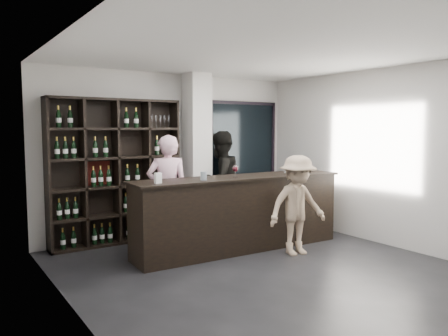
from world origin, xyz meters
TOP-DOWN VIEW (x-y plane):
  - floor at (0.00, 0.00)m, footprint 5.00×5.50m
  - wine_shelf at (-1.15, 2.57)m, footprint 2.20×0.35m
  - structural_column at (0.35, 2.47)m, footprint 0.40×0.40m
  - glass_panel at (1.55, 2.69)m, footprint 1.60×0.08m
  - tasting_counter at (0.32, 1.10)m, footprint 3.53×0.73m
  - taster_pink at (-0.56, 1.85)m, footprint 0.78×0.67m
  - taster_black at (0.81, 2.40)m, footprint 1.05×0.91m
  - customer at (0.89, 0.40)m, footprint 1.04×0.69m
  - wine_glass at (0.19, 1.04)m, footprint 0.10×0.10m
  - spit_cup at (-0.40, 1.00)m, footprint 0.12×0.12m
  - napkin_stack at (1.34, 1.08)m, footprint 0.14×0.14m
  - card_stand at (-1.11, 1.04)m, footprint 0.11×0.07m

SIDE VIEW (x-z plane):
  - floor at x=0.00m, z-range -0.01..0.00m
  - tasting_counter at x=0.32m, z-range 0.00..1.17m
  - customer at x=0.89m, z-range 0.00..1.51m
  - taster_pink at x=-0.56m, z-range 0.00..1.81m
  - taster_black at x=0.81m, z-range 0.00..1.86m
  - napkin_stack at x=1.34m, z-range 1.16..1.18m
  - wine_shelf at x=-1.15m, z-range 0.00..2.40m
  - spit_cup at x=-0.40m, z-range 1.16..1.29m
  - card_stand at x=-1.11m, z-range 1.16..1.31m
  - wine_glass at x=0.19m, z-range 1.16..1.38m
  - glass_panel at x=1.55m, z-range 0.35..2.45m
  - structural_column at x=0.35m, z-range 0.00..2.90m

